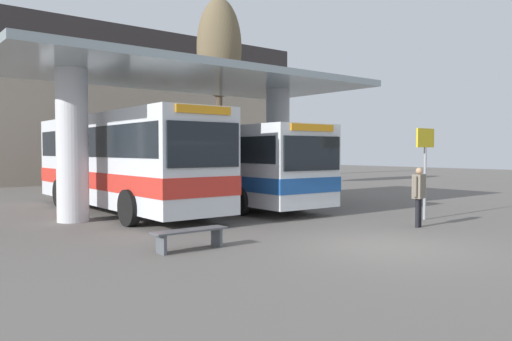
# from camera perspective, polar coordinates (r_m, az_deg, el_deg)

# --- Properties ---
(ground_plane) EXTENTS (100.00, 100.00, 0.00)m
(ground_plane) POSITION_cam_1_polar(r_m,az_deg,el_deg) (11.87, 14.39, -8.44)
(ground_plane) COLOR #605B56
(townhouse_backdrop) EXTENTS (40.00, 0.58, 10.86)m
(townhouse_backdrop) POSITION_cam_1_polar(r_m,az_deg,el_deg) (34.43, -22.70, 8.91)
(townhouse_backdrop) COLOR tan
(townhouse_backdrop) RESTS_ON ground_plane
(station_canopy) EXTENTS (13.39, 6.54, 4.95)m
(station_canopy) POSITION_cam_1_polar(r_m,az_deg,el_deg) (18.26, -7.59, 8.26)
(station_canopy) COLOR silver
(station_canopy) RESTS_ON ground_plane
(transit_bus_left_bay) EXTENTS (2.76, 11.05, 3.44)m
(transit_bus_left_bay) POSITION_cam_1_polar(r_m,az_deg,el_deg) (18.45, -15.12, 1.33)
(transit_bus_left_bay) COLOR silver
(transit_bus_left_bay) RESTS_ON ground_plane
(transit_bus_center_bay) EXTENTS (3.11, 11.68, 3.07)m
(transit_bus_center_bay) POSITION_cam_1_polar(r_m,az_deg,el_deg) (20.55, -4.58, 0.94)
(transit_bus_center_bay) COLOR silver
(transit_bus_center_bay) RESTS_ON ground_plane
(waiting_bench_near_pillar) EXTENTS (1.76, 0.44, 0.46)m
(waiting_bench_near_pillar) POSITION_cam_1_polar(r_m,az_deg,el_deg) (11.16, -7.55, -7.28)
(waiting_bench_near_pillar) COLOR #4C5156
(waiting_bench_near_pillar) RESTS_ON ground_plane
(info_sign_platform) EXTENTS (0.90, 0.09, 2.90)m
(info_sign_platform) POSITION_cam_1_polar(r_m,az_deg,el_deg) (16.72, 18.77, 1.73)
(info_sign_platform) COLOR gray
(info_sign_platform) RESTS_ON ground_plane
(pedestrian_waiting) EXTENTS (0.63, 0.35, 1.71)m
(pedestrian_waiting) POSITION_cam_1_polar(r_m,az_deg,el_deg) (15.02, 18.10, -2.23)
(pedestrian_waiting) COLOR black
(pedestrian_waiting) RESTS_ON ground_plane
(poplar_tree_behind_left) EXTENTS (2.64, 2.64, 11.13)m
(poplar_tree_behind_left) POSITION_cam_1_polar(r_m,az_deg,el_deg) (30.13, -4.23, 13.60)
(poplar_tree_behind_left) COLOR #473A2B
(poplar_tree_behind_left) RESTS_ON ground_plane
(parked_car_street) EXTENTS (4.54, 2.03, 2.22)m
(parked_car_street) POSITION_cam_1_polar(r_m,az_deg,el_deg) (31.31, -15.87, 0.11)
(parked_car_street) COLOR maroon
(parked_car_street) RESTS_ON ground_plane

